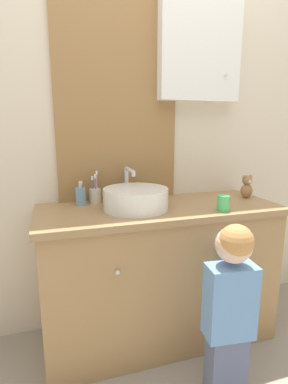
{
  "coord_description": "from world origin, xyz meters",
  "views": [
    {
      "loc": [
        -0.57,
        -1.19,
        1.25
      ],
      "look_at": [
        -0.11,
        0.28,
        0.92
      ],
      "focal_mm": 28.0,
      "sensor_mm": 36.0,
      "label": 1
    }
  ],
  "objects_px": {
    "soap_dispenser": "(81,196)",
    "drinking_cup": "(223,203)",
    "teddy_bear": "(247,187)",
    "sink_basin": "(136,198)",
    "toothbrush_holder": "(95,194)",
    "child_figure": "(230,301)"
  },
  "relations": [
    {
      "from": "sink_basin",
      "to": "soap_dispenser",
      "type": "distance_m",
      "value": 0.33
    },
    {
      "from": "child_figure",
      "to": "soap_dispenser",
      "type": "bearing_deg",
      "value": 131.19
    },
    {
      "from": "toothbrush_holder",
      "to": "drinking_cup",
      "type": "height_order",
      "value": "toothbrush_holder"
    },
    {
      "from": "soap_dispenser",
      "to": "drinking_cup",
      "type": "distance_m",
      "value": 0.79
    },
    {
      "from": "teddy_bear",
      "to": "drinking_cup",
      "type": "distance_m",
      "value": 0.38
    },
    {
      "from": "sink_basin",
      "to": "soap_dispenser",
      "type": "relative_size",
      "value": 2.85
    },
    {
      "from": "soap_dispenser",
      "to": "toothbrush_holder",
      "type": "bearing_deg",
      "value": 21.51
    },
    {
      "from": "soap_dispenser",
      "to": "teddy_bear",
      "type": "relative_size",
      "value": 0.97
    },
    {
      "from": "teddy_bear",
      "to": "drinking_cup",
      "type": "bearing_deg",
      "value": -143.66
    },
    {
      "from": "soap_dispenser",
      "to": "drinking_cup",
      "type": "xyz_separation_m",
      "value": [
        0.71,
        -0.35,
        -0.01
      ]
    },
    {
      "from": "sink_basin",
      "to": "teddy_bear",
      "type": "xyz_separation_m",
      "value": [
        0.74,
        0.05,
        0.01
      ]
    },
    {
      "from": "sink_basin",
      "to": "toothbrush_holder",
      "type": "relative_size",
      "value": 2.13
    },
    {
      "from": "soap_dispenser",
      "to": "child_figure",
      "type": "height_order",
      "value": "soap_dispenser"
    },
    {
      "from": "soap_dispenser",
      "to": "child_figure",
      "type": "bearing_deg",
      "value": -48.81
    },
    {
      "from": "toothbrush_holder",
      "to": "child_figure",
      "type": "xyz_separation_m",
      "value": [
        0.49,
        -0.69,
        -0.37
      ]
    },
    {
      "from": "sink_basin",
      "to": "child_figure",
      "type": "relative_size",
      "value": 0.47
    },
    {
      "from": "toothbrush_holder",
      "to": "teddy_bear",
      "type": "xyz_separation_m",
      "value": [
        0.93,
        -0.15,
        0.02
      ]
    },
    {
      "from": "toothbrush_holder",
      "to": "soap_dispenser",
      "type": "height_order",
      "value": "toothbrush_holder"
    },
    {
      "from": "teddy_bear",
      "to": "toothbrush_holder",
      "type": "bearing_deg",
      "value": 170.55
    },
    {
      "from": "sink_basin",
      "to": "toothbrush_holder",
      "type": "bearing_deg",
      "value": 132.76
    },
    {
      "from": "soap_dispenser",
      "to": "drinking_cup",
      "type": "height_order",
      "value": "soap_dispenser"
    },
    {
      "from": "toothbrush_holder",
      "to": "sink_basin",
      "type": "bearing_deg",
      "value": -47.24
    }
  ]
}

